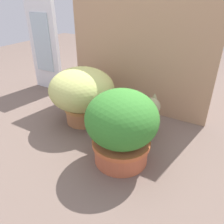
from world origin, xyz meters
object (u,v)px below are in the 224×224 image
at_px(grass_planter, 82,92).
at_px(leafy_planter, 122,126).
at_px(mushroom_ornament_pink, 77,113).
at_px(cat, 138,116).

xyz_separation_m(grass_planter, leafy_planter, (0.45, -0.25, -0.00)).
bearing_deg(mushroom_ornament_pink, grass_planter, 92.38).
relative_size(leafy_planter, cat, 1.15).
height_order(grass_planter, cat, grass_planter).
bearing_deg(cat, mushroom_ornament_pink, -160.65).
xyz_separation_m(leafy_planter, cat, (-0.04, 0.32, -0.11)).
relative_size(grass_planter, leafy_planter, 1.07).
distance_m(grass_planter, mushroom_ornament_pink, 0.15).
distance_m(cat, mushroom_ornament_pink, 0.43).
relative_size(cat, mushroom_ornament_pink, 2.74).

